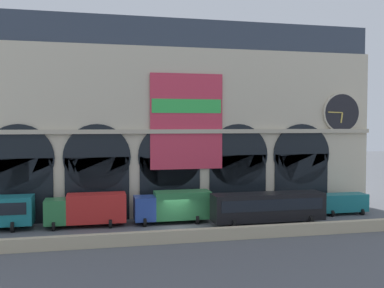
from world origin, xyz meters
name	(u,v)px	position (x,y,z in m)	size (l,w,h in m)	color
ground_plane	(179,228)	(0.00, 0.00, 0.00)	(200.00, 200.00, 0.00)	#54565B
quay_parapet_wall	(190,236)	(0.00, -4.85, 0.52)	(90.00, 0.70, 1.04)	#BCAD8C
station_building	(167,121)	(0.03, 7.11, 10.13)	(46.00, 4.66, 20.87)	beige
box_truck_midwest	(87,209)	(-8.43, 2.57, 1.70)	(7.50, 2.91, 3.12)	#2D7A42
box_truck_center	(173,206)	(-0.11, 2.37, 1.70)	(7.50, 2.91, 3.12)	#28479E
bus_mideast	(268,207)	(8.66, -0.53, 1.78)	(11.00, 3.25, 3.10)	black
van_east	(342,203)	(18.54, 2.58, 1.25)	(5.20, 2.48, 2.20)	#19727A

